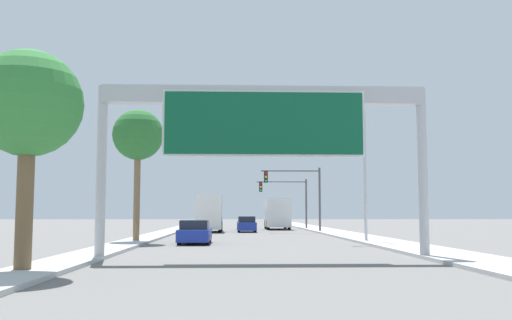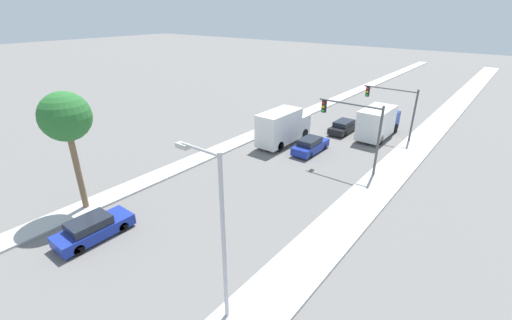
{
  "view_description": "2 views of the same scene",
  "coord_description": "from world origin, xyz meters",
  "px_view_note": "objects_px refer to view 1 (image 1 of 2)",
  "views": [
    {
      "loc": [
        -1.17,
        -4.73,
        1.85
      ],
      "look_at": [
        0.0,
        26.2,
        4.7
      ],
      "focal_mm": 40.0,
      "sensor_mm": 36.0,
      "label": 1
    },
    {
      "loc": [
        14.85,
        21.85,
        12.83
      ],
      "look_at": [
        -0.87,
        41.86,
        1.51
      ],
      "focal_mm": 24.0,
      "sensor_mm": 36.0,
      "label": 2
    }
  ],
  "objects_px": {
    "truck_box_primary": "(210,213)",
    "truck_box_secondary": "(277,214)",
    "palm_tree_background": "(138,136)",
    "car_mid_left": "(245,224)",
    "traffic_light_mid_block": "(289,194)",
    "sign_gantry": "(264,119)",
    "car_mid_right": "(195,233)",
    "traffic_light_near_intersection": "(300,188)",
    "street_lamp_right": "(360,164)",
    "palm_tree_foreground": "(28,106)",
    "car_near_right": "(247,225)"
  },
  "relations": [
    {
      "from": "car_near_right",
      "to": "truck_box_secondary",
      "type": "height_order",
      "value": "truck_box_secondary"
    },
    {
      "from": "traffic_light_mid_block",
      "to": "street_lamp_right",
      "type": "xyz_separation_m",
      "value": [
        1.73,
        -28.08,
        0.97
      ]
    },
    {
      "from": "car_mid_right",
      "to": "truck_box_primary",
      "type": "bearing_deg",
      "value": 90.0
    },
    {
      "from": "car_mid_left",
      "to": "truck_box_secondary",
      "type": "relative_size",
      "value": 0.67
    },
    {
      "from": "sign_gantry",
      "to": "traffic_light_near_intersection",
      "type": "xyz_separation_m",
      "value": [
        4.92,
        30.13,
        -1.44
      ]
    },
    {
      "from": "traffic_light_mid_block",
      "to": "palm_tree_background",
      "type": "xyz_separation_m",
      "value": [
        -12.01,
        -27.35,
        2.73
      ]
    },
    {
      "from": "car_mid_left",
      "to": "street_lamp_right",
      "type": "xyz_separation_m",
      "value": [
        6.55,
        -26.84,
        4.14
      ]
    },
    {
      "from": "traffic_light_mid_block",
      "to": "palm_tree_foreground",
      "type": "bearing_deg",
      "value": -105.27
    },
    {
      "from": "traffic_light_near_intersection",
      "to": "sign_gantry",
      "type": "bearing_deg",
      "value": -99.27
    },
    {
      "from": "car_near_right",
      "to": "traffic_light_mid_block",
      "type": "height_order",
      "value": "traffic_light_mid_block"
    },
    {
      "from": "truck_box_primary",
      "to": "truck_box_secondary",
      "type": "distance_m",
      "value": 10.51
    },
    {
      "from": "truck_box_primary",
      "to": "street_lamp_right",
      "type": "xyz_separation_m",
      "value": [
        10.05,
        -19.7,
        3.03
      ]
    },
    {
      "from": "car_mid_right",
      "to": "street_lamp_right",
      "type": "bearing_deg",
      "value": 3.72
    },
    {
      "from": "car_mid_right",
      "to": "palm_tree_foreground",
      "type": "relative_size",
      "value": 0.66
    },
    {
      "from": "truck_box_secondary",
      "to": "street_lamp_right",
      "type": "height_order",
      "value": "street_lamp_right"
    },
    {
      "from": "car_mid_right",
      "to": "palm_tree_foreground",
      "type": "height_order",
      "value": "palm_tree_foreground"
    },
    {
      "from": "car_mid_left",
      "to": "street_lamp_right",
      "type": "bearing_deg",
      "value": -76.28
    },
    {
      "from": "palm_tree_background",
      "to": "sign_gantry",
      "type": "bearing_deg",
      "value": -60.66
    },
    {
      "from": "car_mid_right",
      "to": "truck_box_secondary",
      "type": "height_order",
      "value": "truck_box_secondary"
    },
    {
      "from": "truck_box_primary",
      "to": "traffic_light_mid_block",
      "type": "xyz_separation_m",
      "value": [
        8.33,
        8.38,
        2.06
      ]
    },
    {
      "from": "sign_gantry",
      "to": "traffic_light_mid_block",
      "type": "distance_m",
      "value": 40.46
    },
    {
      "from": "palm_tree_foreground",
      "to": "palm_tree_background",
      "type": "distance_m",
      "value": 17.91
    },
    {
      "from": "car_mid_right",
      "to": "palm_tree_background",
      "type": "relative_size",
      "value": 0.55
    },
    {
      "from": "car_mid_left",
      "to": "traffic_light_near_intersection",
      "type": "bearing_deg",
      "value": -60.67
    },
    {
      "from": "traffic_light_near_intersection",
      "to": "car_mid_right",
      "type": "bearing_deg",
      "value": -114.19
    },
    {
      "from": "street_lamp_right",
      "to": "truck_box_primary",
      "type": "bearing_deg",
      "value": 117.03
    },
    {
      "from": "truck_box_secondary",
      "to": "car_near_right",
      "type": "bearing_deg",
      "value": -113.1
    },
    {
      "from": "car_mid_left",
      "to": "car_mid_right",
      "type": "xyz_separation_m",
      "value": [
        -3.5,
        -27.49,
        0.01
      ]
    },
    {
      "from": "truck_box_secondary",
      "to": "traffic_light_mid_block",
      "type": "relative_size",
      "value": 1.26
    },
    {
      "from": "sign_gantry",
      "to": "truck_box_primary",
      "type": "height_order",
      "value": "sign_gantry"
    },
    {
      "from": "palm_tree_background",
      "to": "truck_box_primary",
      "type": "bearing_deg",
      "value": 79.01
    },
    {
      "from": "car_mid_left",
      "to": "car_mid_right",
      "type": "relative_size",
      "value": 1.04
    },
    {
      "from": "truck_box_primary",
      "to": "palm_tree_foreground",
      "type": "bearing_deg",
      "value": -96.22
    },
    {
      "from": "truck_box_primary",
      "to": "palm_tree_background",
      "type": "distance_m",
      "value": 19.91
    },
    {
      "from": "car_mid_left",
      "to": "truck_box_primary",
      "type": "xyz_separation_m",
      "value": [
        -3.5,
        -7.13,
        1.12
      ]
    },
    {
      "from": "truck_box_primary",
      "to": "traffic_light_mid_block",
      "type": "height_order",
      "value": "traffic_light_mid_block"
    },
    {
      "from": "palm_tree_foreground",
      "to": "palm_tree_background",
      "type": "xyz_separation_m",
      "value": [
        0.33,
        17.85,
        1.45
      ]
    },
    {
      "from": "truck_box_primary",
      "to": "palm_tree_background",
      "type": "bearing_deg",
      "value": -100.99
    },
    {
      "from": "car_near_right",
      "to": "car_mid_left",
      "type": "xyz_separation_m",
      "value": [
        0.0,
        7.5,
        -0.04
      ]
    },
    {
      "from": "traffic_light_mid_block",
      "to": "palm_tree_foreground",
      "type": "xyz_separation_m",
      "value": [
        -12.34,
        -45.2,
        1.28
      ]
    },
    {
      "from": "truck_box_primary",
      "to": "street_lamp_right",
      "type": "distance_m",
      "value": 22.32
    },
    {
      "from": "car_near_right",
      "to": "car_mid_right",
      "type": "distance_m",
      "value": 20.29
    },
    {
      "from": "truck_box_secondary",
      "to": "traffic_light_near_intersection",
      "type": "xyz_separation_m",
      "value": [
        1.42,
        -9.46,
        2.46
      ]
    },
    {
      "from": "car_near_right",
      "to": "traffic_light_mid_block",
      "type": "bearing_deg",
      "value": 61.11
    },
    {
      "from": "sign_gantry",
      "to": "traffic_light_near_intersection",
      "type": "relative_size",
      "value": 2.21
    },
    {
      "from": "traffic_light_mid_block",
      "to": "car_near_right",
      "type": "bearing_deg",
      "value": -118.89
    },
    {
      "from": "traffic_light_near_intersection",
      "to": "car_mid_left",
      "type": "bearing_deg",
      "value": 119.33
    },
    {
      "from": "truck_box_primary",
      "to": "car_mid_left",
      "type": "bearing_deg",
      "value": 63.87
    },
    {
      "from": "traffic_light_near_intersection",
      "to": "traffic_light_mid_block",
      "type": "distance_m",
      "value": 10.01
    },
    {
      "from": "car_near_right",
      "to": "traffic_light_near_intersection",
      "type": "distance_m",
      "value": 6.13
    }
  ]
}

